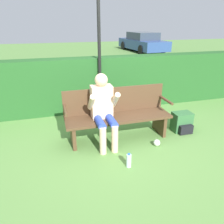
% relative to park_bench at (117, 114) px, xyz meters
% --- Properties ---
extents(ground_plane, '(40.00, 40.00, 0.00)m').
position_rel_park_bench_xyz_m(ground_plane, '(0.00, -0.07, -0.45)').
color(ground_plane, '#5B8942').
extents(hedge_back, '(12.00, 0.43, 1.25)m').
position_rel_park_bench_xyz_m(hedge_back, '(0.00, 1.49, 0.17)').
color(hedge_back, '#235623').
rests_on(hedge_back, ground).
extents(park_bench, '(1.89, 0.51, 0.91)m').
position_rel_park_bench_xyz_m(park_bench, '(0.00, 0.00, 0.00)').
color(park_bench, '#513823').
rests_on(park_bench, ground).
extents(person_seated, '(0.50, 0.64, 1.22)m').
position_rel_park_bench_xyz_m(person_seated, '(-0.29, -0.14, 0.21)').
color(person_seated, beige).
rests_on(person_seated, ground).
extents(backpack, '(0.36, 0.34, 0.38)m').
position_rel_park_bench_xyz_m(backpack, '(1.29, -0.14, -0.28)').
color(backpack, '#336638').
rests_on(backpack, ground).
extents(water_bottle, '(0.07, 0.07, 0.23)m').
position_rel_park_bench_xyz_m(water_bottle, '(-0.11, -0.95, -0.35)').
color(water_bottle, silver).
rests_on(water_bottle, ground).
extents(signpost, '(0.40, 0.09, 2.85)m').
position_rel_park_bench_xyz_m(signpost, '(-0.03, 1.22, 1.13)').
color(signpost, black).
rests_on(signpost, ground).
extents(parked_car, '(2.16, 4.67, 1.29)m').
position_rel_park_bench_xyz_m(parked_car, '(5.43, 11.52, 0.16)').
color(parked_car, '#2D4784').
rests_on(parked_car, ground).
extents(litter_crumple, '(0.11, 0.11, 0.11)m').
position_rel_park_bench_xyz_m(litter_crumple, '(0.56, -0.52, -0.40)').
color(litter_crumple, silver).
rests_on(litter_crumple, ground).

